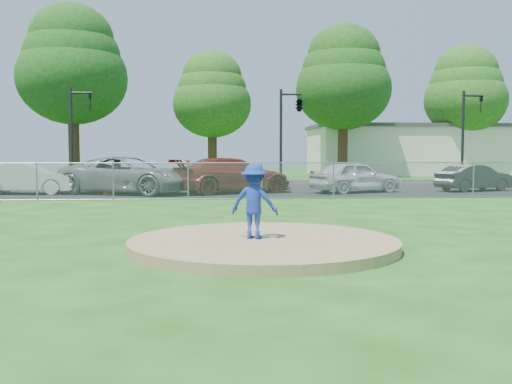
# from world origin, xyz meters

# --- Properties ---
(ground) EXTENTS (120.00, 120.00, 0.00)m
(ground) POSITION_xyz_m (0.00, 10.00, 0.00)
(ground) COLOR #164D10
(ground) RESTS_ON ground
(pitchers_mound) EXTENTS (5.40, 5.40, 0.20)m
(pitchers_mound) POSITION_xyz_m (0.00, 0.00, 0.10)
(pitchers_mound) COLOR #8E784E
(pitchers_mound) RESTS_ON ground
(pitching_rubber) EXTENTS (0.60, 0.15, 0.04)m
(pitching_rubber) POSITION_xyz_m (0.00, 0.20, 0.22)
(pitching_rubber) COLOR white
(pitching_rubber) RESTS_ON pitchers_mound
(chain_link_fence) EXTENTS (40.00, 0.06, 1.50)m
(chain_link_fence) POSITION_xyz_m (0.00, 12.00, 0.75)
(chain_link_fence) COLOR gray
(chain_link_fence) RESTS_ON ground
(parking_lot) EXTENTS (50.00, 8.00, 0.01)m
(parking_lot) POSITION_xyz_m (0.00, 16.50, 0.01)
(parking_lot) COLOR black
(parking_lot) RESTS_ON ground
(street) EXTENTS (60.00, 7.00, 0.01)m
(street) POSITION_xyz_m (0.00, 24.00, 0.00)
(street) COLOR black
(street) RESTS_ON ground
(commercial_building) EXTENTS (16.40, 9.40, 4.30)m
(commercial_building) POSITION_xyz_m (16.00, 38.00, 2.16)
(commercial_building) COLOR beige
(commercial_building) RESTS_ON ground
(tree_left) EXTENTS (7.84, 7.84, 12.53)m
(tree_left) POSITION_xyz_m (-11.00, 31.00, 8.24)
(tree_left) COLOR #352413
(tree_left) RESTS_ON ground
(tree_center) EXTENTS (6.16, 6.16, 9.84)m
(tree_center) POSITION_xyz_m (-1.00, 34.00, 6.47)
(tree_center) COLOR #3C2515
(tree_center) RESTS_ON ground
(tree_right) EXTENTS (7.28, 7.28, 11.63)m
(tree_right) POSITION_xyz_m (9.00, 32.00, 7.65)
(tree_right) COLOR #3B2315
(tree_right) RESTS_ON ground
(tree_far_right) EXTENTS (6.72, 6.72, 10.74)m
(tree_far_right) POSITION_xyz_m (20.00, 35.00, 7.06)
(tree_far_right) COLOR #332012
(tree_far_right) RESTS_ON ground
(traffic_signal_left) EXTENTS (1.28, 0.20, 5.60)m
(traffic_signal_left) POSITION_xyz_m (-8.76, 22.00, 3.36)
(traffic_signal_left) COLOR black
(traffic_signal_left) RESTS_ON ground
(traffic_signal_center) EXTENTS (1.42, 2.48, 5.60)m
(traffic_signal_center) POSITION_xyz_m (3.97, 22.00, 4.61)
(traffic_signal_center) COLOR black
(traffic_signal_center) RESTS_ON ground
(traffic_signal_right) EXTENTS (1.28, 0.20, 5.60)m
(traffic_signal_right) POSITION_xyz_m (14.24, 22.00, 3.36)
(traffic_signal_right) COLOR black
(traffic_signal_right) RESTS_ON ground
(pitcher) EXTENTS (1.10, 0.87, 1.50)m
(pitcher) POSITION_xyz_m (-0.18, 0.06, 0.95)
(pitcher) COLOR navy
(pitcher) RESTS_ON pitchers_mound
(traffic_cone) EXTENTS (0.38, 0.38, 0.73)m
(traffic_cone) POSITION_xyz_m (-5.77, 14.77, 0.38)
(traffic_cone) COLOR #EA4A0C
(traffic_cone) RESTS_ON parking_lot
(parked_car_white) EXTENTS (4.44, 1.68, 1.45)m
(parked_car_white) POSITION_xyz_m (-9.45, 15.56, 0.73)
(parked_car_white) COLOR silver
(parked_car_white) RESTS_ON parking_lot
(parked_car_gray) EXTENTS (6.80, 4.93, 1.72)m
(parked_car_gray) POSITION_xyz_m (-4.91, 15.37, 0.87)
(parked_car_gray) COLOR slate
(parked_car_gray) RESTS_ON parking_lot
(parked_car_darkred) EXTENTS (6.16, 4.30, 1.66)m
(parked_car_darkred) POSITION_xyz_m (-0.07, 15.53, 0.84)
(parked_car_darkred) COLOR maroon
(parked_car_darkred) RESTS_ON parking_lot
(parked_car_pearl) EXTENTS (4.76, 3.27, 1.51)m
(parked_car_pearl) POSITION_xyz_m (5.76, 15.43, 0.76)
(parked_car_pearl) COLOR silver
(parked_car_pearl) RESTS_ON parking_lot
(parked_car_charcoal) EXTENTS (4.20, 2.60, 1.31)m
(parked_car_charcoal) POSITION_xyz_m (11.94, 16.01, 0.66)
(parked_car_charcoal) COLOR #242426
(parked_car_charcoal) RESTS_ON parking_lot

